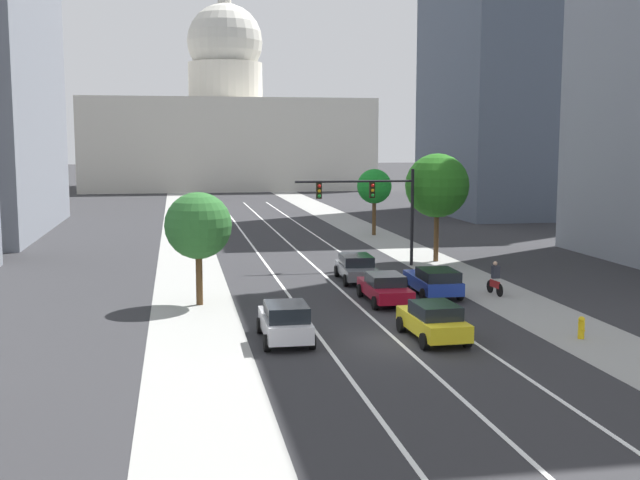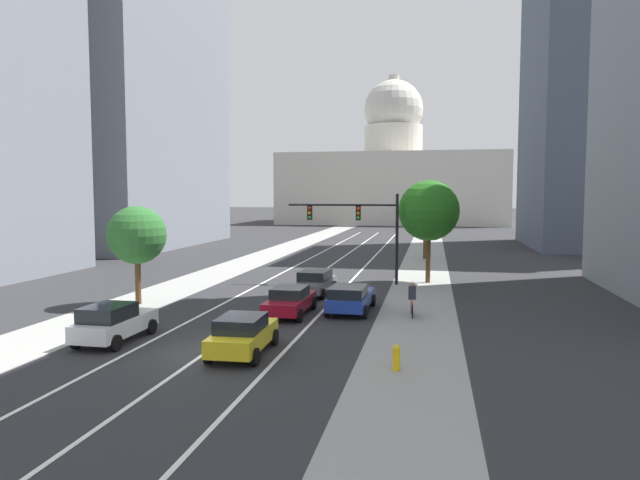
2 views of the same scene
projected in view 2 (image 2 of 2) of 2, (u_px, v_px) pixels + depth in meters
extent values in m
plane|color=#2B2B2D|center=(352.00, 251.00, 61.01)|extent=(400.00, 400.00, 0.00)
cube|color=gray|center=(269.00, 254.00, 57.60)|extent=(3.88, 130.00, 0.01)
cube|color=gray|center=(425.00, 258.00, 54.63)|extent=(3.88, 130.00, 0.01)
cube|color=white|center=(292.00, 268.00, 46.89)|extent=(0.16, 90.00, 0.01)
cube|color=white|center=(326.00, 269.00, 46.34)|extent=(0.16, 90.00, 0.01)
cube|color=white|center=(362.00, 270.00, 45.78)|extent=(0.16, 90.00, 0.01)
cube|color=gray|center=(111.00, 12.00, 66.15)|extent=(18.33, 27.07, 54.02)
cube|color=#4C5666|center=(627.00, 80.00, 63.64)|extent=(20.16, 19.42, 37.44)
cube|color=beige|center=(393.00, 189.00, 120.83)|extent=(45.18, 24.39, 14.25)
cylinder|color=beige|center=(393.00, 140.00, 120.03)|extent=(12.01, 12.01, 6.06)
sphere|color=beige|center=(394.00, 109.00, 119.52)|extent=(12.18, 12.18, 12.18)
cylinder|color=beige|center=(394.00, 83.00, 119.09)|extent=(2.19, 2.19, 3.04)
cube|color=yellow|center=(243.00, 337.00, 21.63)|extent=(1.82, 4.20, 0.65)
cube|color=black|center=(241.00, 323.00, 21.34)|extent=(1.62, 2.11, 0.53)
cylinder|color=black|center=(233.00, 336.00, 23.18)|extent=(0.24, 0.65, 0.64)
cylinder|color=black|center=(274.00, 337.00, 22.90)|extent=(0.24, 0.65, 0.64)
cylinder|color=black|center=(209.00, 355.00, 20.41)|extent=(0.24, 0.65, 0.64)
cylinder|color=black|center=(255.00, 357.00, 20.13)|extent=(0.24, 0.65, 0.64)
cube|color=maroon|center=(290.00, 303.00, 28.71)|extent=(1.76, 4.60, 0.58)
cube|color=black|center=(290.00, 292.00, 28.60)|extent=(1.60, 2.08, 0.51)
cylinder|color=black|center=(282.00, 302.00, 30.43)|extent=(0.22, 0.64, 0.64)
cylinder|color=black|center=(314.00, 303.00, 30.08)|extent=(0.22, 0.64, 0.64)
cylinder|color=black|center=(264.00, 314.00, 27.38)|extent=(0.22, 0.64, 0.64)
cylinder|color=black|center=(300.00, 315.00, 27.04)|extent=(0.22, 0.64, 0.64)
cube|color=#1E389E|center=(351.00, 299.00, 29.54)|extent=(1.96, 4.68, 0.62)
cube|color=black|center=(348.00, 291.00, 28.57)|extent=(1.76, 2.36, 0.51)
cylinder|color=black|center=(339.00, 299.00, 31.30)|extent=(0.24, 0.65, 0.64)
cylinder|color=black|center=(373.00, 300.00, 30.90)|extent=(0.24, 0.65, 0.64)
cylinder|color=black|center=(327.00, 310.00, 28.24)|extent=(0.24, 0.65, 0.64)
cylinder|color=black|center=(365.00, 312.00, 27.83)|extent=(0.24, 0.65, 0.64)
cube|color=silver|center=(115.00, 325.00, 23.53)|extent=(1.75, 4.13, 0.68)
cube|color=black|center=(108.00, 312.00, 22.96)|extent=(1.59, 2.13, 0.59)
cylinder|color=black|center=(116.00, 325.00, 25.10)|extent=(0.23, 0.64, 0.64)
cylinder|color=black|center=(151.00, 327.00, 24.75)|extent=(0.23, 0.64, 0.64)
cylinder|color=black|center=(76.00, 341.00, 22.37)|extent=(0.23, 0.64, 0.64)
cylinder|color=black|center=(116.00, 343.00, 22.02)|extent=(0.23, 0.64, 0.64)
cube|color=slate|center=(314.00, 284.00, 34.53)|extent=(1.97, 4.63, 0.56)
cube|color=black|center=(315.00, 275.00, 34.67)|extent=(1.74, 2.53, 0.55)
cylinder|color=black|center=(307.00, 285.00, 36.26)|extent=(0.25, 0.65, 0.64)
cylinder|color=black|center=(334.00, 286.00, 35.84)|extent=(0.25, 0.65, 0.64)
cylinder|color=black|center=(293.00, 293.00, 33.26)|extent=(0.25, 0.65, 0.64)
cylinder|color=black|center=(323.00, 294.00, 32.84)|extent=(0.25, 0.65, 0.64)
cylinder|color=black|center=(397.00, 240.00, 38.06)|extent=(0.20, 0.20, 6.05)
cylinder|color=black|center=(342.00, 205.00, 38.59)|extent=(7.39, 0.14, 0.14)
cube|color=black|center=(358.00, 213.00, 38.42)|extent=(0.32, 0.28, 0.96)
sphere|color=red|center=(358.00, 209.00, 38.25)|extent=(0.20, 0.20, 0.20)
sphere|color=orange|center=(358.00, 213.00, 38.27)|extent=(0.20, 0.20, 0.20)
sphere|color=green|center=(358.00, 218.00, 38.30)|extent=(0.20, 0.20, 0.20)
cube|color=black|center=(310.00, 213.00, 39.06)|extent=(0.32, 0.28, 0.96)
sphere|color=red|center=(309.00, 209.00, 38.89)|extent=(0.20, 0.20, 0.20)
sphere|color=orange|center=(309.00, 213.00, 38.91)|extent=(0.20, 0.20, 0.20)
sphere|color=green|center=(309.00, 217.00, 38.94)|extent=(0.20, 0.20, 0.20)
cylinder|color=yellow|center=(396.00, 361.00, 19.57)|extent=(0.26, 0.26, 0.70)
sphere|color=yellow|center=(396.00, 348.00, 19.53)|extent=(0.26, 0.26, 0.26)
cylinder|color=yellow|center=(396.00, 361.00, 19.41)|extent=(0.10, 0.12, 0.10)
cylinder|color=black|center=(412.00, 312.00, 27.85)|extent=(0.10, 0.66, 0.66)
cylinder|color=black|center=(411.00, 308.00, 28.88)|extent=(0.10, 0.66, 0.66)
cube|color=#A51919|center=(412.00, 305.00, 28.35)|extent=(0.14, 1.00, 0.36)
cube|color=#262833|center=(412.00, 293.00, 28.25)|extent=(0.38, 0.31, 0.64)
sphere|color=tan|center=(412.00, 284.00, 28.28)|extent=(0.22, 0.22, 0.22)
cylinder|color=#51381E|center=(425.00, 243.00, 53.35)|extent=(0.32, 0.32, 3.05)
sphere|color=#197E26|center=(425.00, 216.00, 53.15)|extent=(2.85, 2.85, 2.85)
cylinder|color=#51381E|center=(428.00, 257.00, 39.05)|extent=(0.32, 0.32, 3.49)
sphere|color=#24661A|center=(429.00, 210.00, 38.79)|extent=(4.11, 4.11, 4.11)
cylinder|color=#51381E|center=(138.00, 280.00, 31.38)|extent=(0.32, 0.32, 2.70)
sphere|color=#2B652B|center=(137.00, 235.00, 31.18)|extent=(3.17, 3.17, 3.17)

